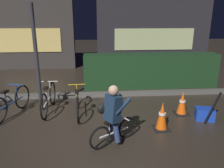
{
  "coord_description": "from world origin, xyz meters",
  "views": [
    {
      "loc": [
        -0.2,
        -4.57,
        2.5
      ],
      "look_at": [
        0.2,
        0.6,
        0.9
      ],
      "focal_mm": 35.4,
      "sensor_mm": 36.0,
      "label": 1
    }
  ],
  "objects_px": {
    "traffic_cone_near": "(162,116)",
    "cyclist": "(112,115)",
    "traffic_cone_far": "(182,103)",
    "closed_umbrella": "(213,108)",
    "blue_crate": "(205,114)",
    "parked_bike_center_right": "(77,102)",
    "parked_bike_left_mid": "(11,103)",
    "parked_bike_center_left": "(49,99)",
    "street_post": "(37,60)"
  },
  "relations": [
    {
      "from": "street_post",
      "to": "blue_crate",
      "type": "xyz_separation_m",
      "value": [
        4.22,
        -0.9,
        -1.26
      ]
    },
    {
      "from": "parked_bike_center_left",
      "to": "parked_bike_center_right",
      "type": "relative_size",
      "value": 1.03
    },
    {
      "from": "street_post",
      "to": "traffic_cone_far",
      "type": "relative_size",
      "value": 4.44
    },
    {
      "from": "traffic_cone_near",
      "to": "traffic_cone_far",
      "type": "relative_size",
      "value": 1.06
    },
    {
      "from": "parked_bike_center_right",
      "to": "closed_umbrella",
      "type": "height_order",
      "value": "closed_umbrella"
    },
    {
      "from": "street_post",
      "to": "blue_crate",
      "type": "distance_m",
      "value": 4.49
    },
    {
      "from": "traffic_cone_far",
      "to": "closed_umbrella",
      "type": "height_order",
      "value": "closed_umbrella"
    },
    {
      "from": "blue_crate",
      "to": "closed_umbrella",
      "type": "height_order",
      "value": "closed_umbrella"
    },
    {
      "from": "blue_crate",
      "to": "parked_bike_left_mid",
      "type": "bearing_deg",
      "value": 172.59
    },
    {
      "from": "parked_bike_center_left",
      "to": "closed_umbrella",
      "type": "bearing_deg",
      "value": -103.4
    },
    {
      "from": "parked_bike_left_mid",
      "to": "traffic_cone_near",
      "type": "relative_size",
      "value": 2.4
    },
    {
      "from": "cyclist",
      "to": "closed_umbrella",
      "type": "distance_m",
      "value": 2.53
    },
    {
      "from": "traffic_cone_far",
      "to": "cyclist",
      "type": "bearing_deg",
      "value": -147.15
    },
    {
      "from": "street_post",
      "to": "parked_bike_center_right",
      "type": "bearing_deg",
      "value": -17.23
    },
    {
      "from": "cyclist",
      "to": "traffic_cone_near",
      "type": "bearing_deg",
      "value": -10.05
    },
    {
      "from": "parked_bike_left_mid",
      "to": "traffic_cone_far",
      "type": "xyz_separation_m",
      "value": [
        4.46,
        -0.27,
        -0.04
      ]
    },
    {
      "from": "traffic_cone_far",
      "to": "closed_umbrella",
      "type": "distance_m",
      "value": 0.79
    },
    {
      "from": "parked_bike_left_mid",
      "to": "blue_crate",
      "type": "height_order",
      "value": "parked_bike_left_mid"
    },
    {
      "from": "parked_bike_center_left",
      "to": "parked_bike_center_right",
      "type": "bearing_deg",
      "value": -106.52
    },
    {
      "from": "traffic_cone_near",
      "to": "cyclist",
      "type": "height_order",
      "value": "cyclist"
    },
    {
      "from": "blue_crate",
      "to": "closed_umbrella",
      "type": "relative_size",
      "value": 0.52
    },
    {
      "from": "parked_bike_center_right",
      "to": "traffic_cone_near",
      "type": "distance_m",
      "value": 2.21
    },
    {
      "from": "traffic_cone_far",
      "to": "cyclist",
      "type": "distance_m",
      "value": 2.34
    },
    {
      "from": "closed_umbrella",
      "to": "parked_bike_left_mid",
      "type": "bearing_deg",
      "value": -177.57
    },
    {
      "from": "cyclist",
      "to": "street_post",
      "type": "bearing_deg",
      "value": 102.79
    },
    {
      "from": "blue_crate",
      "to": "cyclist",
      "type": "xyz_separation_m",
      "value": [
        -2.39,
        -0.89,
        0.48
      ]
    },
    {
      "from": "traffic_cone_near",
      "to": "parked_bike_center_left",
      "type": "bearing_deg",
      "value": 155.8
    },
    {
      "from": "street_post",
      "to": "closed_umbrella",
      "type": "height_order",
      "value": "street_post"
    },
    {
      "from": "parked_bike_center_left",
      "to": "street_post",
      "type": "bearing_deg",
      "value": 78.66
    },
    {
      "from": "traffic_cone_near",
      "to": "blue_crate",
      "type": "xyz_separation_m",
      "value": [
        1.22,
        0.4,
        -0.18
      ]
    },
    {
      "from": "parked_bike_left_mid",
      "to": "traffic_cone_near",
      "type": "height_order",
      "value": "parked_bike_left_mid"
    },
    {
      "from": "traffic_cone_far",
      "to": "parked_bike_left_mid",
      "type": "bearing_deg",
      "value": 176.5
    },
    {
      "from": "street_post",
      "to": "parked_bike_left_mid",
      "type": "height_order",
      "value": "street_post"
    },
    {
      "from": "traffic_cone_near",
      "to": "cyclist",
      "type": "relative_size",
      "value": 0.54
    },
    {
      "from": "parked_bike_center_left",
      "to": "closed_umbrella",
      "type": "distance_m",
      "value": 4.18
    },
    {
      "from": "parked_bike_left_mid",
      "to": "cyclist",
      "type": "bearing_deg",
      "value": -105.27
    },
    {
      "from": "traffic_cone_far",
      "to": "blue_crate",
      "type": "relative_size",
      "value": 1.44
    },
    {
      "from": "cyclist",
      "to": "parked_bike_center_right",
      "type": "bearing_deg",
      "value": 85.84
    },
    {
      "from": "blue_crate",
      "to": "street_post",
      "type": "bearing_deg",
      "value": 167.96
    },
    {
      "from": "traffic_cone_near",
      "to": "parked_bike_center_right",
      "type": "bearing_deg",
      "value": 153.57
    },
    {
      "from": "parked_bike_center_left",
      "to": "traffic_cone_far",
      "type": "height_order",
      "value": "parked_bike_center_left"
    },
    {
      "from": "closed_umbrella",
      "to": "traffic_cone_far",
      "type": "bearing_deg",
      "value": 140.99
    },
    {
      "from": "traffic_cone_far",
      "to": "blue_crate",
      "type": "bearing_deg",
      "value": -39.32
    },
    {
      "from": "cyclist",
      "to": "parked_bike_left_mid",
      "type": "bearing_deg",
      "value": 115.94
    },
    {
      "from": "parked_bike_center_right",
      "to": "traffic_cone_far",
      "type": "xyz_separation_m",
      "value": [
        2.75,
        -0.22,
        -0.03
      ]
    },
    {
      "from": "parked_bike_left_mid",
      "to": "traffic_cone_far",
      "type": "height_order",
      "value": "parked_bike_left_mid"
    },
    {
      "from": "parked_bike_left_mid",
      "to": "closed_umbrella",
      "type": "xyz_separation_m",
      "value": [
        4.95,
        -0.89,
        0.06
      ]
    },
    {
      "from": "street_post",
      "to": "closed_umbrella",
      "type": "distance_m",
      "value": 4.52
    },
    {
      "from": "street_post",
      "to": "parked_bike_center_left",
      "type": "relative_size",
      "value": 1.68
    },
    {
      "from": "parked_bike_center_left",
      "to": "closed_umbrella",
      "type": "xyz_separation_m",
      "value": [
        4.04,
        -1.1,
        0.06
      ]
    }
  ]
}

